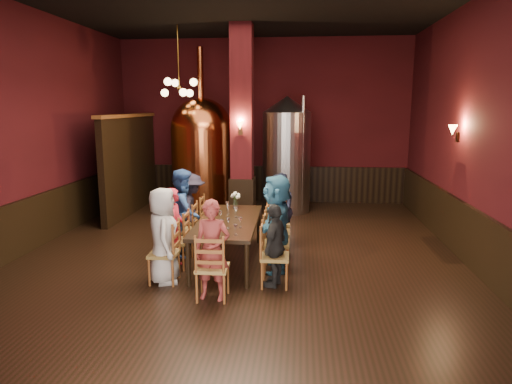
# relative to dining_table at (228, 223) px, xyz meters

# --- Properties ---
(room) EXTENTS (10.00, 10.02, 4.50)m
(room) POSITION_rel_dining_table_xyz_m (0.15, 0.30, 1.56)
(room) COLOR black
(room) RESTS_ON ground
(wainscot_right) EXTENTS (0.08, 9.90, 1.00)m
(wainscot_right) POSITION_rel_dining_table_xyz_m (4.11, 0.30, -0.19)
(wainscot_right) COLOR black
(wainscot_right) RESTS_ON ground
(wainscot_back) EXTENTS (7.90, 0.08, 1.00)m
(wainscot_back) POSITION_rel_dining_table_xyz_m (0.15, 5.26, -0.19)
(wainscot_back) COLOR black
(wainscot_back) RESTS_ON ground
(wainscot_left) EXTENTS (0.08, 9.90, 1.00)m
(wainscot_left) POSITION_rel_dining_table_xyz_m (-3.81, 0.30, -0.19)
(wainscot_left) COLOR black
(wainscot_left) RESTS_ON ground
(column) EXTENTS (0.58, 0.58, 4.50)m
(column) POSITION_rel_dining_table_xyz_m (-0.15, 3.10, 1.56)
(column) COLOR #470F14
(column) RESTS_ON ground
(partition) EXTENTS (0.22, 3.50, 2.40)m
(partition) POSITION_rel_dining_table_xyz_m (-3.05, 3.50, 0.51)
(partition) COLOR black
(partition) RESTS_ON ground
(pendant_cluster) EXTENTS (0.90, 0.90, 1.70)m
(pendant_cluster) POSITION_rel_dining_table_xyz_m (-1.65, 3.20, 2.41)
(pendant_cluster) COLOR #A57226
(pendant_cluster) RESTS_ON room
(sconce_wall) EXTENTS (0.20, 0.20, 0.36)m
(sconce_wall) POSITION_rel_dining_table_xyz_m (4.05, 1.10, 1.51)
(sconce_wall) COLOR black
(sconce_wall) RESTS_ON room
(sconce_column) EXTENTS (0.20, 0.20, 0.36)m
(sconce_column) POSITION_rel_dining_table_xyz_m (-0.15, 2.80, 1.51)
(sconce_column) COLOR black
(sconce_column) RESTS_ON column
(dining_table) EXTENTS (1.04, 2.42, 0.75)m
(dining_table) POSITION_rel_dining_table_xyz_m (0.00, 0.00, 0.00)
(dining_table) COLOR black
(dining_table) RESTS_ON ground
(chair_0) EXTENTS (0.47, 0.47, 0.92)m
(chair_0) POSITION_rel_dining_table_xyz_m (-0.83, -1.01, -0.23)
(chair_0) COLOR #9A5727
(chair_0) RESTS_ON ground
(person_0) EXTENTS (0.67, 0.83, 1.48)m
(person_0) POSITION_rel_dining_table_xyz_m (-0.83, -1.01, 0.05)
(person_0) COLOR silver
(person_0) RESTS_ON ground
(chair_1) EXTENTS (0.47, 0.47, 0.92)m
(chair_1) POSITION_rel_dining_table_xyz_m (-0.84, -0.34, -0.23)
(chair_1) COLOR #9A5727
(chair_1) RESTS_ON ground
(person_1) EXTENTS (0.40, 0.54, 1.35)m
(person_1) POSITION_rel_dining_table_xyz_m (-0.84, -0.34, -0.01)
(person_1) COLOR red
(person_1) RESTS_ON ground
(chair_2) EXTENTS (0.47, 0.47, 0.92)m
(chair_2) POSITION_rel_dining_table_xyz_m (-0.86, 0.32, -0.23)
(chair_2) COLOR #9A5727
(chair_2) RESTS_ON ground
(person_2) EXTENTS (0.49, 0.82, 1.58)m
(person_2) POSITION_rel_dining_table_xyz_m (-0.86, 0.32, 0.10)
(person_2) COLOR #2B5092
(person_2) RESTS_ON ground
(chair_3) EXTENTS (0.47, 0.47, 0.92)m
(chair_3) POSITION_rel_dining_table_xyz_m (-0.87, 0.99, -0.23)
(chair_3) COLOR #9A5727
(chair_3) RESTS_ON ground
(person_3) EXTENTS (0.69, 0.99, 1.39)m
(person_3) POSITION_rel_dining_table_xyz_m (-0.87, 0.99, 0.01)
(person_3) COLOR black
(person_3) RESTS_ON ground
(chair_4) EXTENTS (0.47, 0.47, 0.92)m
(chair_4) POSITION_rel_dining_table_xyz_m (0.87, -0.99, -0.23)
(chair_4) COLOR #9A5727
(chair_4) RESTS_ON ground
(person_4) EXTENTS (0.50, 0.79, 1.26)m
(person_4) POSITION_rel_dining_table_xyz_m (0.87, -0.99, -0.06)
(person_4) COLOR black
(person_4) RESTS_ON ground
(chair_5) EXTENTS (0.47, 0.47, 0.92)m
(chair_5) POSITION_rel_dining_table_xyz_m (0.86, -0.32, -0.23)
(chair_5) COLOR #9A5727
(chair_5) RESTS_ON ground
(person_5) EXTENTS (0.49, 1.48, 1.60)m
(person_5) POSITION_rel_dining_table_xyz_m (0.86, -0.32, 0.11)
(person_5) COLOR #2F698D
(person_5) RESTS_ON ground
(chair_6) EXTENTS (0.47, 0.47, 0.92)m
(chair_6) POSITION_rel_dining_table_xyz_m (0.84, 0.34, -0.23)
(chair_6) COLOR #9A5727
(chair_6) RESTS_ON ground
(person_6) EXTENTS (0.47, 0.66, 1.28)m
(person_6) POSITION_rel_dining_table_xyz_m (0.84, 0.34, -0.05)
(person_6) COLOR beige
(person_6) RESTS_ON ground
(chair_7) EXTENTS (0.47, 0.47, 0.92)m
(chair_7) POSITION_rel_dining_table_xyz_m (0.83, 1.01, -0.23)
(chair_7) COLOR #9A5727
(chair_7) RESTS_ON ground
(person_7) EXTENTS (0.44, 0.74, 1.42)m
(person_7) POSITION_rel_dining_table_xyz_m (0.83, 1.01, 0.02)
(person_7) COLOR black
(person_7) RESTS_ON ground
(chair_8) EXTENTS (0.47, 0.47, 0.92)m
(chair_8) POSITION_rel_dining_table_xyz_m (0.03, -1.55, -0.23)
(chair_8) COLOR #9A5727
(chair_8) RESTS_ON ground
(person_8) EXTENTS (0.55, 0.39, 1.42)m
(person_8) POSITION_rel_dining_table_xyz_m (0.03, -1.55, 0.02)
(person_8) COLOR maroon
(person_8) RESTS_ON ground
(copper_kettle) EXTENTS (1.82, 1.82, 4.08)m
(copper_kettle) POSITION_rel_dining_table_xyz_m (-1.26, 3.78, 0.80)
(copper_kettle) COLOR black
(copper_kettle) RESTS_ON ground
(steel_vessel) EXTENTS (1.60, 1.60, 2.92)m
(steel_vessel) POSITION_rel_dining_table_xyz_m (0.86, 4.04, 0.77)
(steel_vessel) COLOR #B2B2B7
(steel_vessel) RESTS_ON ground
(rose_vase) EXTENTS (0.19, 0.19, 0.32)m
(rose_vase) POSITION_rel_dining_table_xyz_m (0.01, 0.89, 0.27)
(rose_vase) COLOR white
(rose_vase) RESTS_ON dining_table
(wine_glass_0) EXTENTS (0.07, 0.07, 0.17)m
(wine_glass_0) POSITION_rel_dining_table_xyz_m (0.09, -0.53, 0.15)
(wine_glass_0) COLOR white
(wine_glass_0) RESTS_ON dining_table
(wine_glass_1) EXTENTS (0.07, 0.07, 0.17)m
(wine_glass_1) POSITION_rel_dining_table_xyz_m (-0.00, -0.65, 0.15)
(wine_glass_1) COLOR white
(wine_glass_1) RESTS_ON dining_table
(wine_glass_2) EXTENTS (0.07, 0.07, 0.17)m
(wine_glass_2) POSITION_rel_dining_table_xyz_m (0.27, -0.92, 0.15)
(wine_glass_2) COLOR white
(wine_glass_2) RESTS_ON dining_table
(wine_glass_3) EXTENTS (0.07, 0.07, 0.17)m
(wine_glass_3) POSITION_rel_dining_table_xyz_m (0.28, -0.48, 0.15)
(wine_glass_3) COLOR white
(wine_glass_3) RESTS_ON dining_table
(wine_glass_4) EXTENTS (0.07, 0.07, 0.17)m
(wine_glass_4) POSITION_rel_dining_table_xyz_m (0.11, 0.19, 0.15)
(wine_glass_4) COLOR white
(wine_glass_4) RESTS_ON dining_table
(wine_glass_5) EXTENTS (0.07, 0.07, 0.17)m
(wine_glass_5) POSITION_rel_dining_table_xyz_m (-0.06, 0.39, 0.15)
(wine_glass_5) COLOR white
(wine_glass_5) RESTS_ON dining_table
(wine_glass_6) EXTENTS (0.07, 0.07, 0.17)m
(wine_glass_6) POSITION_rel_dining_table_xyz_m (-0.12, 0.68, 0.15)
(wine_glass_6) COLOR white
(wine_glass_6) RESTS_ON dining_table
(wine_glass_7) EXTENTS (0.07, 0.07, 0.17)m
(wine_glass_7) POSITION_rel_dining_table_xyz_m (-0.23, -0.36, 0.15)
(wine_glass_7) COLOR white
(wine_glass_7) RESTS_ON dining_table
(wine_glass_8) EXTENTS (0.07, 0.07, 0.17)m
(wine_glass_8) POSITION_rel_dining_table_xyz_m (-0.11, -0.07, 0.15)
(wine_glass_8) COLOR white
(wine_glass_8) RESTS_ON dining_table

